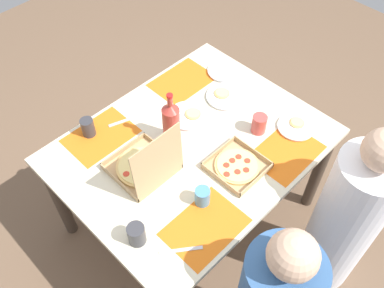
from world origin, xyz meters
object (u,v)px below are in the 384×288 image
object	(u,v)px
pizza_box_center	(145,165)
plate_middle	(224,71)
cup_clear_left	(202,196)
cup_clear_right	(259,124)
cup_red	(137,234)
soda_bottle	(171,122)
plate_near_right	(296,127)
pizza_box_corner_right	(237,166)
plate_far_right	(225,96)
diner_left_seat	(345,220)
cup_dark	(88,127)
plate_near_left	(189,116)

from	to	relation	value
pizza_box_center	plate_middle	size ratio (longest dim) A/B	1.63
plate_middle	cup_clear_left	bearing A→B (deg)	35.73
cup_clear_right	cup_red	size ratio (longest dim) A/B	1.01
pizza_box_center	cup_clear_left	xyz separation A→B (m)	(-0.07, 0.32, -0.00)
soda_bottle	cup_red	world-z (taller)	soda_bottle
plate_near_right	cup_red	size ratio (longest dim) A/B	1.90
pizza_box_corner_right	cup_clear_left	size ratio (longest dim) A/B	2.80
plate_near_right	cup_clear_right	bearing A→B (deg)	-39.95
plate_far_right	diner_left_seat	distance (m)	0.93
cup_dark	diner_left_seat	size ratio (longest dim) A/B	0.09
pizza_box_center	cup_dark	size ratio (longest dim) A/B	3.14
cup_red	pizza_box_center	bearing A→B (deg)	-136.82
plate_middle	soda_bottle	size ratio (longest dim) A/B	0.62
plate_near_right	cup_clear_left	distance (m)	0.69
pizza_box_corner_right	soda_bottle	xyz separation A→B (m)	(0.10, -0.37, 0.12)
cup_red	plate_near_right	bearing A→B (deg)	174.36
plate_middle	plate_far_right	bearing A→B (deg)	43.99
pizza_box_center	plate_near_left	xyz separation A→B (m)	(-0.41, -0.11, -0.04)
plate_near_left	plate_far_right	xyz separation A→B (m)	(-0.26, 0.04, -0.00)
cup_clear_left	diner_left_seat	world-z (taller)	diner_left_seat
plate_far_right	cup_red	size ratio (longest dim) A/B	2.14
plate_far_right	plate_middle	size ratio (longest dim) A/B	1.12
plate_near_right	diner_left_seat	world-z (taller)	diner_left_seat
pizza_box_corner_right	plate_far_right	world-z (taller)	pizza_box_corner_right
plate_near_right	plate_middle	xyz separation A→B (m)	(-0.06, -0.58, -0.00)
cup_clear_left	plate_far_right	bearing A→B (deg)	-146.79
plate_middle	cup_clear_right	world-z (taller)	cup_clear_right
plate_near_left	cup_clear_right	xyz separation A→B (m)	(-0.19, 0.34, 0.04)
pizza_box_corner_right	plate_far_right	bearing A→B (deg)	-131.42
pizza_box_center	cup_clear_right	world-z (taller)	pizza_box_center
plate_far_right	diner_left_seat	size ratio (longest dim) A/B	0.19
cup_red	cup_clear_left	bearing A→B (deg)	169.16
pizza_box_corner_right	cup_dark	world-z (taller)	cup_dark
plate_near_left	cup_clear_right	bearing A→B (deg)	119.56
plate_near_right	plate_middle	bearing A→B (deg)	-96.31
plate_near_right	pizza_box_center	bearing A→B (deg)	-25.03
pizza_box_center	cup_clear_right	distance (m)	0.64
plate_near_left	plate_far_right	size ratio (longest dim) A/B	0.98
plate_far_right	plate_near_right	bearing A→B (deg)	102.37
plate_middle	cup_dark	world-z (taller)	cup_dark
pizza_box_center	pizza_box_corner_right	size ratio (longest dim) A/B	1.27
plate_near_left	plate_middle	bearing A→B (deg)	-165.05
cup_clear_left	cup_dark	size ratio (longest dim) A/B	0.88
soda_bottle	cup_clear_left	size ratio (longest dim) A/B	3.51
cup_dark	cup_red	bearing A→B (deg)	71.25
cup_clear_left	cup_red	distance (m)	0.35
plate_middle	diner_left_seat	distance (m)	1.10
cup_clear_right	plate_near_right	bearing A→B (deg)	140.05
cup_dark	pizza_box_center	bearing A→B (deg)	96.95
cup_dark	diner_left_seat	xyz separation A→B (m)	(-0.64, 1.23, -0.24)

